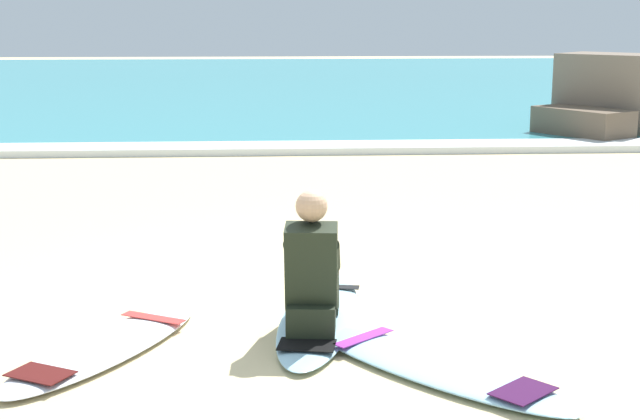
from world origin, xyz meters
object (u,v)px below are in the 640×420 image
surfboard_main (319,316)px  surfboard_spare_far (432,366)px  surfer_seated (312,275)px  surfboard_spare_near (105,347)px

surfboard_main → surfboard_spare_far: (0.63, -0.99, 0.00)m
surfer_seated → surfboard_spare_far: (0.70, -0.66, -0.40)m
surfboard_main → surfer_seated: surfer_seated is taller
surfboard_main → surfboard_spare_near: size_ratio=1.16×
surfer_seated → surfboard_spare_far: 1.04m
surfboard_main → surfer_seated: (-0.07, -0.34, 0.40)m
surfboard_main → surfboard_spare_far: same height
surfboard_spare_far → surfer_seated: bearing=136.7°
surfboard_main → surfboard_spare_near: (-1.42, -0.54, 0.00)m
surfboard_main → surfboard_spare_near: same height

